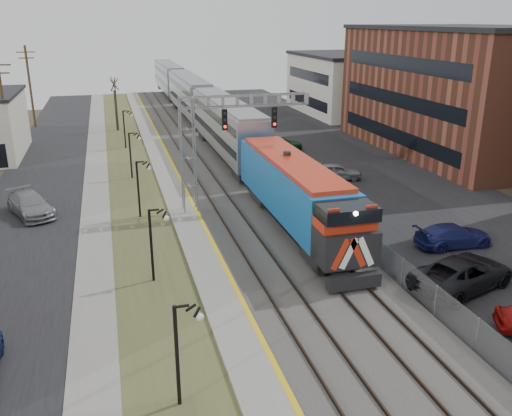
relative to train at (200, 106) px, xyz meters
name	(u,v)px	position (x,y,z in m)	size (l,w,h in m)	color
street_west	(36,196)	(-17.00, -23.35, -2.90)	(7.00, 120.00, 0.04)	black
sidewalk	(96,191)	(-12.50, -23.35, -2.88)	(2.00, 120.00, 0.08)	gray
grass_median	(134,188)	(-9.50, -23.35, -2.89)	(4.00, 120.00, 0.06)	#484E29
platform	(171,184)	(-6.50, -23.35, -2.80)	(2.00, 120.00, 0.24)	gray
ballast_bed	(230,180)	(-1.50, -23.35, -2.82)	(8.00, 120.00, 0.20)	#595651
parking_lot	(360,171)	(10.50, -23.35, -2.90)	(16.00, 120.00, 0.04)	black
platform_edge	(182,182)	(-5.62, -23.35, -2.67)	(0.24, 120.00, 0.01)	gold
track_near	(207,180)	(-3.50, -23.35, -2.64)	(1.58, 120.00, 0.15)	#2D2119
track_far	(248,177)	(0.00, -23.35, -2.64)	(1.58, 120.00, 0.15)	#2D2119
train	(200,106)	(0.00, 0.00, 0.00)	(3.00, 85.85, 5.33)	#1562AE
signal_gantry	(212,134)	(-4.28, -30.36, 2.67)	(9.00, 1.07, 8.15)	gray
lampposts	(151,244)	(-9.50, -40.07, -0.92)	(0.14, 62.14, 4.00)	black
fence	(278,169)	(2.70, -23.35, -2.12)	(0.04, 120.00, 1.60)	gray
bare_trees	(21,152)	(-18.16, -19.44, -0.22)	(12.30, 42.30, 5.95)	#382D23
car_lot_c	(463,274)	(5.57, -45.33, -2.09)	(2.75, 5.96, 1.66)	black
car_lot_d	(453,236)	(8.33, -40.54, -2.23)	(1.93, 4.74, 1.38)	navy
car_lot_e	(337,172)	(7.32, -25.38, -2.21)	(1.68, 4.18, 1.42)	gray
car_lot_f	(304,167)	(5.22, -22.95, -2.26)	(1.41, 4.03, 1.33)	#0C4017
car_street_b	(30,205)	(-16.83, -27.89, -2.16)	(2.13, 5.25, 1.52)	gray
car_lot_g	(281,144)	(6.06, -13.94, -2.17)	(1.77, 4.39, 1.50)	#0D421C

